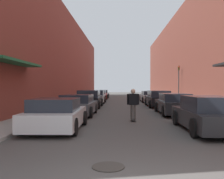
{
  "coord_description": "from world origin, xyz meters",
  "views": [
    {
      "loc": [
        -0.32,
        -3.57,
        1.72
      ],
      "look_at": [
        -0.8,
        10.42,
        1.55
      ],
      "focal_mm": 40.0,
      "sensor_mm": 36.0,
      "label": 1
    }
  ],
  "objects": [
    {
      "name": "parked_car_right_3",
      "position": [
        2.92,
        23.96,
        0.61
      ],
      "size": [
        2.0,
        4.76,
        1.23
      ],
      "color": "silver",
      "rests_on": "ground"
    },
    {
      "name": "manhole_cover",
      "position": [
        -0.58,
        1.73,
        0.01
      ],
      "size": [
        0.7,
        0.7,
        0.02
      ],
      "color": "#332D28",
      "rests_on": "ground"
    },
    {
      "name": "parked_car_right_0",
      "position": [
        3.0,
        6.15,
        0.65
      ],
      "size": [
        1.89,
        4.51,
        1.35
      ],
      "color": "#232326",
      "rests_on": "ground"
    },
    {
      "name": "curb_strip_right",
      "position": [
        4.91,
        24.06,
        0.06
      ],
      "size": [
        1.8,
        48.11,
        0.12
      ],
      "color": "#A3A099",
      "rests_on": "ground"
    },
    {
      "name": "parked_car_left_0",
      "position": [
        -2.87,
        6.19,
        0.61
      ],
      "size": [
        2.06,
        3.97,
        1.26
      ],
      "color": "silver",
      "rests_on": "ground"
    },
    {
      "name": "traffic_light",
      "position": [
        5.47,
        21.45,
        2.38
      ],
      "size": [
        0.16,
        0.22,
        3.67
      ],
      "color": "#2D2D2D",
      "rests_on": "curb_strip_right"
    },
    {
      "name": "parked_car_right_2",
      "position": [
        2.89,
        17.78,
        0.66
      ],
      "size": [
        1.93,
        4.83,
        1.38
      ],
      "color": "black",
      "rests_on": "ground"
    },
    {
      "name": "parked_car_left_5",
      "position": [
        -3.05,
        33.36,
        0.59
      ],
      "size": [
        1.93,
        4.14,
        1.22
      ],
      "color": "#515459",
      "rests_on": "ground"
    },
    {
      "name": "building_row_left",
      "position": [
        -7.81,
        24.05,
        4.87
      ],
      "size": [
        4.9,
        48.11,
        9.74
      ],
      "color": "brown",
      "rests_on": "ground"
    },
    {
      "name": "curb_strip_left",
      "position": [
        -4.91,
        24.06,
        0.06
      ],
      "size": [
        1.8,
        48.11,
        0.12
      ],
      "color": "#A3A099",
      "rests_on": "ground"
    },
    {
      "name": "ground",
      "position": [
        0.0,
        19.25,
        0.0
      ],
      "size": [
        105.85,
        105.85,
        0.0
      ],
      "primitive_type": "plane",
      "color": "#4C4947"
    },
    {
      "name": "skateboarder",
      "position": [
        0.31,
        8.85,
        0.98
      ],
      "size": [
        0.61,
        0.78,
        1.6
      ],
      "color": "black",
      "rests_on": "ground"
    },
    {
      "name": "parked_car_right_1",
      "position": [
        2.99,
        12.02,
        0.63
      ],
      "size": [
        1.92,
        4.81,
        1.3
      ],
      "color": "#232326",
      "rests_on": "ground"
    },
    {
      "name": "parked_car_left_3",
      "position": [
        -2.91,
        22.23,
        0.66
      ],
      "size": [
        2.02,
        4.0,
        1.35
      ],
      "color": "silver",
      "rests_on": "ground"
    },
    {
      "name": "parked_car_left_2",
      "position": [
        -2.88,
        16.75,
        0.68
      ],
      "size": [
        1.98,
        4.74,
        1.42
      ],
      "color": "black",
      "rests_on": "ground"
    },
    {
      "name": "parked_car_left_1",
      "position": [
        -2.87,
        11.15,
        0.6
      ],
      "size": [
        2.02,
        4.06,
        1.25
      ],
      "color": "#515459",
      "rests_on": "ground"
    },
    {
      "name": "parked_car_left_4",
      "position": [
        -2.99,
        27.51,
        0.63
      ],
      "size": [
        1.89,
        4.58,
        1.29
      ],
      "color": "maroon",
      "rests_on": "ground"
    },
    {
      "name": "building_row_right",
      "position": [
        7.81,
        24.05,
        4.96
      ],
      "size": [
        4.9,
        48.11,
        9.91
      ],
      "color": "brown",
      "rests_on": "ground"
    }
  ]
}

